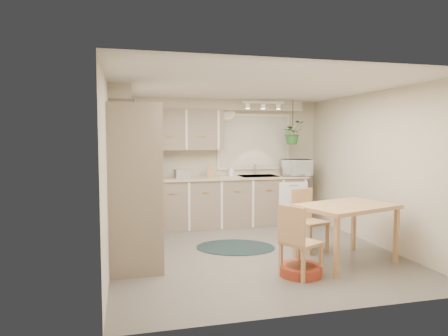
{
  "coord_description": "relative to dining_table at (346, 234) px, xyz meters",
  "views": [
    {
      "loc": [
        -1.79,
        -5.49,
        1.69
      ],
      "look_at": [
        -0.29,
        0.55,
        1.21
      ],
      "focal_mm": 32.0,
      "sensor_mm": 36.0,
      "label": 1
    }
  ],
  "objects": [
    {
      "name": "floor",
      "position": [
        -1.08,
        0.76,
        -0.4
      ],
      "size": [
        4.2,
        4.2,
        0.0
      ],
      "primitive_type": "plane",
      "color": "#5F5954",
      "rests_on": "ground"
    },
    {
      "name": "ceiling",
      "position": [
        -1.08,
        0.76,
        2.0
      ],
      "size": [
        4.2,
        4.2,
        0.0
      ],
      "primitive_type": "plane",
      "color": "silver",
      "rests_on": "wall_back"
    },
    {
      "name": "wall_back",
      "position": [
        -1.08,
        2.86,
        0.8
      ],
      "size": [
        4.0,
        0.04,
        2.4
      ],
      "primitive_type": "cube",
      "color": "beige",
      "rests_on": "floor"
    },
    {
      "name": "wall_front",
      "position": [
        -1.08,
        -1.34,
        0.8
      ],
      "size": [
        4.0,
        0.04,
        2.4
      ],
      "primitive_type": "cube",
      "color": "beige",
      "rests_on": "floor"
    },
    {
      "name": "wall_left",
      "position": [
        -3.08,
        0.76,
        0.8
      ],
      "size": [
        0.04,
        4.2,
        2.4
      ],
      "primitive_type": "cube",
      "color": "beige",
      "rests_on": "floor"
    },
    {
      "name": "wall_right",
      "position": [
        0.92,
        0.76,
        0.8
      ],
      "size": [
        0.04,
        4.2,
        2.4
      ],
      "primitive_type": "cube",
      "color": "beige",
      "rests_on": "floor"
    },
    {
      "name": "base_cab_left",
      "position": [
        -2.78,
        1.64,
        0.05
      ],
      "size": [
        0.6,
        1.85,
        0.9
      ],
      "primitive_type": "cube",
      "color": "gray",
      "rests_on": "floor"
    },
    {
      "name": "base_cab_back",
      "position": [
        -1.28,
        2.56,
        0.05
      ],
      "size": [
        3.6,
        0.6,
        0.9
      ],
      "primitive_type": "cube",
      "color": "gray",
      "rests_on": "floor"
    },
    {
      "name": "counter_left",
      "position": [
        -2.77,
        1.64,
        0.52
      ],
      "size": [
        0.64,
        1.89,
        0.04
      ],
      "primitive_type": "cube",
      "color": "beige",
      "rests_on": "base_cab_left"
    },
    {
      "name": "counter_back",
      "position": [
        -1.28,
        2.55,
        0.52
      ],
      "size": [
        3.64,
        0.64,
        0.04
      ],
      "primitive_type": "cube",
      "color": "beige",
      "rests_on": "base_cab_back"
    },
    {
      "name": "oven_stack",
      "position": [
        -2.75,
        0.39,
        0.65
      ],
      "size": [
        0.65,
        0.65,
        2.1
      ],
      "primitive_type": "cube",
      "color": "gray",
      "rests_on": "floor"
    },
    {
      "name": "wall_oven_face",
      "position": [
        -2.43,
        0.39,
        0.65
      ],
      "size": [
        0.02,
        0.56,
        0.58
      ],
      "primitive_type": "cube",
      "color": "white",
      "rests_on": "oven_stack"
    },
    {
      "name": "upper_cab_left",
      "position": [
        -2.9,
        1.76,
        1.43
      ],
      "size": [
        0.35,
        2.0,
        0.75
      ],
      "primitive_type": "cube",
      "color": "gray",
      "rests_on": "wall_left"
    },
    {
      "name": "upper_cab_back",
      "position": [
        -2.08,
        2.69,
        1.43
      ],
      "size": [
        2.0,
        0.35,
        0.75
      ],
      "primitive_type": "cube",
      "color": "gray",
      "rests_on": "wall_back"
    },
    {
      "name": "soffit_left",
      "position": [
        -2.93,
        1.76,
        1.9
      ],
      "size": [
        0.3,
        2.0,
        0.2
      ],
      "primitive_type": "cube",
      "color": "beige",
      "rests_on": "wall_left"
    },
    {
      "name": "soffit_back",
      "position": [
        -1.28,
        2.71,
        1.9
      ],
      "size": [
        3.6,
        0.3,
        0.2
      ],
      "primitive_type": "cube",
      "color": "beige",
      "rests_on": "wall_back"
    },
    {
      "name": "cooktop",
      "position": [
        -2.76,
        1.06,
        0.55
      ],
      "size": [
        0.52,
        0.58,
        0.02
      ],
      "primitive_type": "cube",
      "color": "white",
      "rests_on": "counter_left"
    },
    {
      "name": "range_hood",
      "position": [
        -2.78,
        1.06,
        1.0
      ],
      "size": [
        0.4,
        0.6,
        0.14
      ],
      "primitive_type": "cube",
      "color": "white",
      "rests_on": "upper_cab_left"
    },
    {
      "name": "window_blinds",
      "position": [
        -0.38,
        2.83,
        1.2
      ],
      "size": [
        1.4,
        0.02,
        1.0
      ],
      "primitive_type": "cube",
      "color": "silver",
      "rests_on": "wall_back"
    },
    {
      "name": "window_frame",
      "position": [
        -0.38,
        2.84,
        1.2
      ],
      "size": [
        1.5,
        0.02,
        1.1
      ],
      "primitive_type": "cube",
      "color": "silver",
      "rests_on": "wall_back"
    },
    {
      "name": "sink",
      "position": [
        -0.38,
        2.56,
        0.5
      ],
      "size": [
        0.7,
        0.48,
        0.1
      ],
      "primitive_type": "cube",
      "color": "#A9ABB1",
      "rests_on": "counter_back"
    },
    {
      "name": "dishwasher_front",
      "position": [
        0.22,
        2.25,
        0.03
      ],
      "size": [
        0.58,
        0.02,
        0.83
      ],
      "primitive_type": "cube",
      "color": "white",
      "rests_on": "base_cab_back"
    },
    {
      "name": "track_light_bar",
      "position": [
        -0.38,
        2.31,
        1.93
      ],
      "size": [
        0.8,
        0.04,
        0.04
      ],
      "primitive_type": "cube",
      "color": "white",
      "rests_on": "ceiling"
    },
    {
      "name": "wall_clock",
      "position": [
        -0.93,
        2.83,
        1.78
      ],
      "size": [
        0.3,
        0.03,
        0.3
      ],
      "primitive_type": "cylinder",
      "rotation": [
        1.57,
        0.0,
        0.0
      ],
      "color": "gold",
      "rests_on": "wall_back"
    },
    {
      "name": "dining_table",
      "position": [
        0.0,
        0.0,
        0.0
      ],
      "size": [
        1.45,
        1.18,
        0.79
      ],
      "primitive_type": "cube",
      "rotation": [
        0.0,
        0.0,
        0.31
      ],
      "color": "tan",
      "rests_on": "floor"
    },
    {
      "name": "chair_left",
      "position": [
        -0.82,
        -0.35,
        0.05
      ],
      "size": [
        0.56,
        0.56,
        0.88
      ],
      "primitive_type": "cube",
      "rotation": [
        0.0,
        0.0,
        -1.1
      ],
      "color": "tan",
      "rests_on": "floor"
    },
    {
      "name": "chair_back",
      "position": [
        -0.2,
        0.65,
        0.06
      ],
      "size": [
        0.54,
        0.54,
        0.91
      ],
      "primitive_type": "cube",
      "rotation": [
        0.0,
        0.0,
        3.46
      ],
      "color": "tan",
      "rests_on": "floor"
    },
    {
      "name": "braided_rug",
      "position": [
        -1.25,
        1.06,
        -0.39
      ],
      "size": [
        1.42,
        1.22,
        0.01
      ],
      "primitive_type": "ellipsoid",
      "rotation": [
        0.0,
        0.0,
        -0.3
      ],
      "color": "black",
      "rests_on": "floor"
    },
    {
      "name": "pet_bed",
      "position": [
        -0.8,
        -0.31,
        -0.33
      ],
      "size": [
        0.56,
        0.56,
        0.12
      ],
      "primitive_type": "cylinder",
      "rotation": [
        0.0,
        0.0,
        -0.06
      ],
      "color": "#A83521",
      "rests_on": "floor"
    },
    {
      "name": "microwave",
      "position": [
        0.37,
        2.46,
        0.74
      ],
      "size": [
        0.62,
        0.42,
        0.39
      ],
      "primitive_type": "imported",
      "rotation": [
        0.0,
        0.0,
        -0.18
      ],
      "color": "white",
      "rests_on": "counter_back"
    },
    {
      "name": "soap_bottle",
      "position": [
        -0.89,
        2.71,
        0.59
      ],
      "size": [
        0.13,
        0.23,
        0.1
      ],
      "primitive_type": "imported",
      "rotation": [
        0.0,
        0.0,
        0.19
      ],
      "color": "white",
      "rests_on": "counter_back"
    },
    {
      "name": "hanging_plant",
      "position": [
        0.28,
        2.46,
        1.33
      ],
      "size": [
        0.51,
        0.54,
        0.35
      ],
      "primitive_type": "imported",
      "rotation": [
        0.0,
        0.0,
        0.26
      ],
      "color": "#2A6729",
      "rests_on": "ceiling"
    },
    {
      "name": "coffee_maker",
      "position": [
        -2.3,
        2.56,
        0.72
      ],
      "size": [
        0.23,
        0.27,
        0.35
      ],
      "primitive_type": "cube",
      "rotation": [
        0.0,
        0.0,
        -0.12
      ],
      "color": "black",
      "rests_on": "counter_back"
    },
    {
      "name": "toaster",
      "position": [
        -1.86,
        2.58,
        0.62
      ],
      "size": [
        0.29,
        0.2,
        0.16
      ],
      "primitive_type": "cube",
      "rotation": [
        0.0,
        0.0,
        0.21
      ],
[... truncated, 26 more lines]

